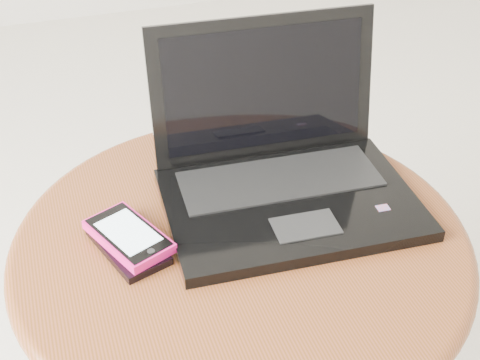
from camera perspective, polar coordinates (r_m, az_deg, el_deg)
name	(u,v)px	position (r m, az deg, el deg)	size (l,w,h in m)	color
table	(241,290)	(0.94, 0.12, -9.41)	(0.60, 0.60, 0.48)	#532F14
laptop	(282,169)	(0.92, 3.64, 0.97)	(0.35, 0.29, 0.22)	black
phone_black	(128,246)	(0.85, -9.61, -5.58)	(0.09, 0.13, 0.01)	black
phone_pink	(129,236)	(0.85, -9.56, -4.75)	(0.10, 0.13, 0.01)	#D91671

